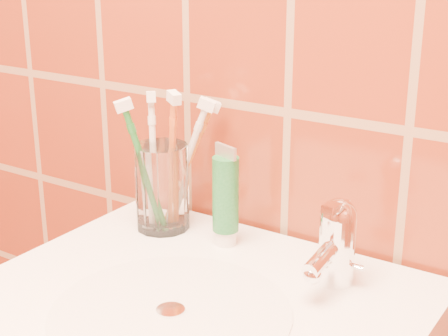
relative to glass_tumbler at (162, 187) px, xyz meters
The scene contains 8 objects.
glass_tumbler is the anchor object (origin of this frame).
toothpaste_tube 0.12m from the glass_tumbler, ahead, with size 0.04×0.04×0.15m.
faucet 0.30m from the glass_tumbler, ahead, with size 0.05×0.11×0.12m.
toothbrush_0 0.05m from the glass_tumbler, ahead, with size 0.05×0.04×0.23m, color #CA5D23, non-canonical shape.
toothbrush_1 0.05m from the glass_tumbler, 54.43° to the left, with size 0.09×0.07×0.21m, color orange, non-canonical shape.
toothbrush_2 0.05m from the glass_tumbler, 107.56° to the right, with size 0.06×0.07×0.22m, color #1D6C28, non-canonical shape.
toothbrush_3 0.04m from the glass_tumbler, 167.62° to the left, with size 0.04×0.05×0.22m, color white, non-canonical shape.
toothbrush_4 0.05m from the glass_tumbler, 42.74° to the left, with size 0.09×0.05×0.21m, color silver, non-canonical shape.
Camera 1 is at (0.46, 0.33, 1.29)m, focal length 55.00 mm.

